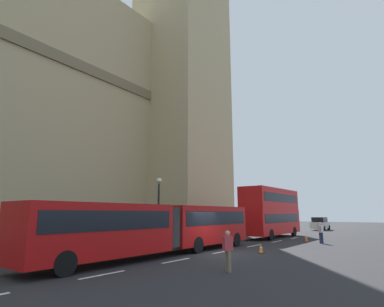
# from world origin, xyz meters

# --- Properties ---
(ground_plane) EXTENTS (160.00, 160.00, 0.00)m
(ground_plane) POSITION_xyz_m (0.00, 0.00, 0.00)
(ground_plane) COLOR #262628
(lane_centre_marking) EXTENTS (34.40, 0.16, 0.01)m
(lane_centre_marking) POSITION_xyz_m (-1.43, 0.00, 0.00)
(lane_centre_marking) COLOR silver
(lane_centre_marking) RESTS_ON ground_plane
(articulated_bus) EXTENTS (16.79, 2.54, 2.90)m
(articulated_bus) POSITION_xyz_m (-2.72, 1.99, 1.75)
(articulated_bus) COLOR #B20F0F
(articulated_bus) RESTS_ON ground_plane
(double_decker_bus) EXTENTS (9.94, 2.54, 4.90)m
(double_decker_bus) POSITION_xyz_m (13.97, 2.00, 2.71)
(double_decker_bus) COLOR red
(double_decker_bus) RESTS_ON ground_plane
(sedan_lead) EXTENTS (4.40, 1.86, 1.85)m
(sedan_lead) POSITION_xyz_m (31.74, 1.83, 0.91)
(sedan_lead) COLOR #B7B7BC
(sedan_lead) RESTS_ON ground_plane
(traffic_cone_west) EXTENTS (0.36, 0.36, 0.58)m
(traffic_cone_west) POSITION_xyz_m (1.82, -2.23, 0.28)
(traffic_cone_west) COLOR black
(traffic_cone_west) RESTS_ON ground_plane
(traffic_cone_middle) EXTENTS (0.36, 0.36, 0.58)m
(traffic_cone_middle) POSITION_xyz_m (11.25, -2.17, 0.28)
(traffic_cone_middle) COLOR black
(traffic_cone_middle) RESTS_ON ground_plane
(street_lamp) EXTENTS (0.44, 0.44, 5.27)m
(street_lamp) POSITION_xyz_m (1.79, 6.50, 3.06)
(street_lamp) COLOR black
(street_lamp) RESTS_ON ground_plane
(pedestrian_near_cones) EXTENTS (0.47, 0.42, 1.69)m
(pedestrian_near_cones) POSITION_xyz_m (-4.77, -3.72, 0.91)
(pedestrian_near_cones) COLOR #726651
(pedestrian_near_cones) RESTS_ON ground_plane
(pedestrian_by_kerb) EXTENTS (0.42, 0.47, 1.69)m
(pedestrian_by_kerb) POSITION_xyz_m (10.52, -3.63, 0.91)
(pedestrian_by_kerb) COLOR #262D4C
(pedestrian_by_kerb) RESTS_ON ground_plane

